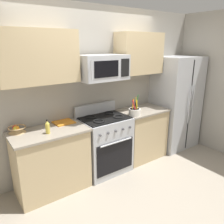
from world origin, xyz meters
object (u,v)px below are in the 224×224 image
object	(u,v)px
bottle_oil	(48,127)
utensil_crock	(135,112)
fruit_basket	(17,129)
range_oven	(104,144)
cutting_board	(64,122)
refrigerator	(176,103)
microwave	(103,68)

from	to	relation	value
bottle_oil	utensil_crock	bearing A→B (deg)	-3.73
utensil_crock	fruit_basket	size ratio (longest dim) A/B	1.51
utensil_crock	range_oven	bearing A→B (deg)	159.25
utensil_crock	cutting_board	xyz separation A→B (m)	(-1.07, 0.36, -0.06)
cutting_board	bottle_oil	xyz separation A→B (m)	(-0.34, -0.26, 0.08)
range_oven	utensil_crock	size ratio (longest dim) A/B	3.18
fruit_basket	bottle_oil	distance (m)	0.42
cutting_board	range_oven	bearing A→B (deg)	-16.31
bottle_oil	refrigerator	bearing A→B (deg)	1.52
range_oven	cutting_board	bearing A→B (deg)	163.69
refrigerator	fruit_basket	size ratio (longest dim) A/B	7.94
bottle_oil	range_oven	bearing A→B (deg)	5.30
fruit_basket	refrigerator	bearing A→B (deg)	-3.84
refrigerator	cutting_board	world-z (taller)	refrigerator
microwave	utensil_crock	size ratio (longest dim) A/B	2.14
refrigerator	utensil_crock	bearing A→B (deg)	-172.47
range_oven	fruit_basket	xyz separation A→B (m)	(-1.26, 0.18, 0.48)
utensil_crock	bottle_oil	xyz separation A→B (m)	(-1.41, 0.09, 0.02)
cutting_board	bottle_oil	distance (m)	0.43
range_oven	microwave	xyz separation A→B (m)	(-0.00, 0.03, 1.22)
range_oven	refrigerator	distance (m)	1.75
range_oven	bottle_oil	bearing A→B (deg)	-174.70
cutting_board	utensil_crock	bearing A→B (deg)	-18.29
utensil_crock	fruit_basket	bearing A→B (deg)	168.24
utensil_crock	refrigerator	bearing A→B (deg)	7.53
refrigerator	utensil_crock	distance (m)	1.24
utensil_crock	bottle_oil	size ratio (longest dim) A/B	1.81
refrigerator	fruit_basket	distance (m)	2.96
bottle_oil	fruit_basket	bearing A→B (deg)	139.92
range_oven	fruit_basket	size ratio (longest dim) A/B	4.81
range_oven	cutting_board	world-z (taller)	range_oven
range_oven	refrigerator	xyz separation A→B (m)	(1.70, -0.02, 0.43)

